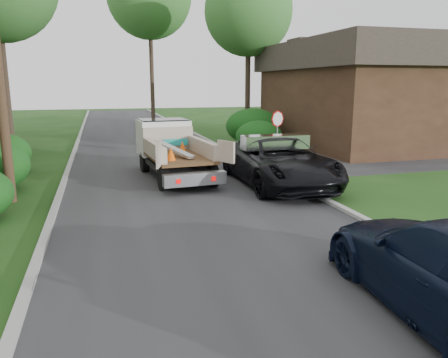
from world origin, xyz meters
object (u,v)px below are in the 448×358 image
at_px(house_right, 365,93).
at_px(stop_sign, 277,126).
at_px(black_pickup, 279,161).
at_px(tree_right_far, 248,12).
at_px(flatbed_truck, 169,146).

bearing_deg(house_right, stop_sign, -147.34).
xyz_separation_m(stop_sign, house_right, (7.80, 5.00, 1.38)).
bearing_deg(black_pickup, house_right, 44.89).
xyz_separation_m(tree_right_far, flatbed_truck, (-7.47, -12.00, -7.28)).
relative_size(stop_sign, black_pickup, 0.39).
bearing_deg(tree_right_far, black_pickup, -104.51).
bearing_deg(tree_right_far, stop_sign, -101.81).
bearing_deg(flatbed_truck, black_pickup, -45.27).
distance_m(stop_sign, house_right, 9.37).
xyz_separation_m(tree_right_far, black_pickup, (-3.90, -15.07, -7.60)).
xyz_separation_m(stop_sign, black_pickup, (-1.60, -4.07, -0.89)).
xyz_separation_m(house_right, flatbed_truck, (-12.97, -6.00, -1.96)).
distance_m(stop_sign, flatbed_truck, 5.30).
bearing_deg(stop_sign, black_pickup, -111.47).
distance_m(house_right, black_pickup, 13.26).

